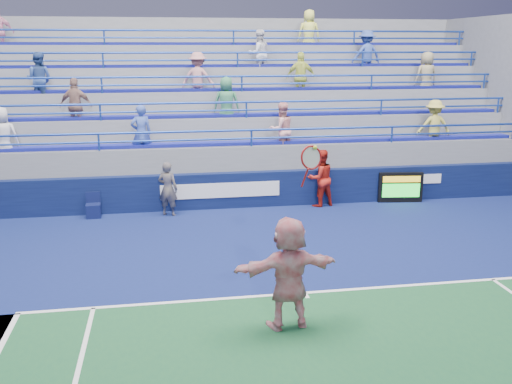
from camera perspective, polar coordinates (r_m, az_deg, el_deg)
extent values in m
plane|color=#333538|center=(11.62, 4.88, -10.11)|extent=(120.00, 120.00, 0.00)
cube|color=#101D53|center=(13.60, 2.58, -6.31)|extent=(18.00, 8.40, 0.02)
cube|color=white|center=(11.61, 4.89, -10.01)|extent=(11.00, 0.10, 0.01)
cube|color=white|center=(11.53, 5.01, -10.22)|extent=(0.08, 0.30, 0.01)
cube|color=#091136|center=(17.47, -0.34, 0.27)|extent=(18.00, 0.30, 1.10)
cube|color=white|center=(17.18, -3.55, 0.16)|extent=(3.60, 0.02, 0.45)
cube|color=white|center=(18.82, 15.57, 1.22)|extent=(1.80, 0.02, 0.30)
cube|color=slate|center=(20.32, -1.68, 2.26)|extent=(18.00, 5.60, 1.10)
cube|color=slate|center=(20.24, -1.69, 3.30)|extent=(18.00, 5.60, 1.85)
cube|color=#161C99|center=(17.78, -0.66, 4.95)|extent=(17.40, 0.45, 0.10)
cylinder|color=#1C3E9B|center=(17.32, -0.46, 6.21)|extent=(18.00, 0.07, 0.07)
cube|color=slate|center=(20.66, -1.88, 4.58)|extent=(18.00, 4.60, 2.60)
cube|color=#161C99|center=(18.66, -1.15, 7.72)|extent=(17.40, 0.45, 0.10)
cylinder|color=#1C3E9B|center=(18.21, -0.97, 8.99)|extent=(18.00, 0.07, 0.07)
cube|color=slate|center=(21.09, -2.08, 5.81)|extent=(18.00, 3.60, 3.35)
cube|color=#161C99|center=(19.57, -1.60, 10.24)|extent=(17.40, 0.45, 0.10)
cylinder|color=#1C3E9B|center=(19.15, -1.43, 11.49)|extent=(18.00, 0.07, 0.07)
cube|color=slate|center=(21.53, -2.26, 7.00)|extent=(18.00, 2.60, 4.10)
cube|color=#161C99|center=(20.52, -2.01, 12.52)|extent=(17.40, 0.45, 0.10)
cylinder|color=#1C3E9B|center=(20.12, -1.86, 13.77)|extent=(18.00, 0.07, 0.07)
cube|color=slate|center=(21.98, -2.44, 8.13)|extent=(18.00, 1.60, 4.85)
cube|color=#161C99|center=(21.50, -2.39, 14.60)|extent=(17.40, 0.45, 0.10)
cylinder|color=#1C3E9B|center=(21.11, -2.26, 15.83)|extent=(18.00, 0.07, 0.07)
imported|color=#946E63|center=(18.59, -17.56, 8.22)|extent=(1.05, 0.58, 1.70)
imported|color=#304D90|center=(19.72, -20.85, 10.46)|extent=(0.97, 0.84, 1.70)
imported|color=pink|center=(17.91, 2.56, 6.24)|extent=(0.97, 0.84, 1.70)
imported|color=white|center=(20.64, 0.28, 13.59)|extent=(0.95, 0.81, 1.70)
imported|color=tan|center=(19.40, -5.82, 11.26)|extent=(1.23, 0.91, 1.70)
imported|color=#FAFE62|center=(22.06, 5.32, 15.53)|extent=(0.89, 0.63, 1.70)
imported|color=#3854AA|center=(21.67, 10.98, 13.38)|extent=(1.18, 0.78, 1.70)
imported|color=#387B52|center=(18.54, -2.96, 8.85)|extent=(0.90, 0.66, 1.70)
imported|color=silver|center=(18.08, -23.97, 5.10)|extent=(0.86, 0.59, 1.70)
imported|color=#C6BC4D|center=(19.61, 17.36, 6.31)|extent=(1.17, 0.76, 1.70)
imported|color=tan|center=(21.52, 16.66, 11.04)|extent=(0.87, 0.61, 1.70)
imported|color=#D5E157|center=(19.95, 4.52, 11.37)|extent=(1.04, 0.54, 1.70)
imported|color=#3851AA|center=(17.52, -11.40, 5.79)|extent=(0.68, 0.52, 1.70)
cube|color=black|center=(18.55, 14.24, 0.44)|extent=(1.40, 0.32, 0.97)
cube|color=gold|center=(18.41, 14.40, 1.25)|extent=(1.19, 0.02, 0.19)
cube|color=#19E533|center=(18.49, 14.33, 0.15)|extent=(1.19, 0.02, 0.43)
cube|color=#0C133D|center=(17.09, -15.93, -1.82)|extent=(0.43, 0.43, 0.41)
cube|color=#0C133D|center=(17.17, -15.95, -0.49)|extent=(0.41, 0.07, 0.32)
imported|color=white|center=(9.95, 3.30, -8.10)|extent=(1.93, 0.82, 2.02)
torus|color=maroon|center=(9.45, 5.54, 3.45)|extent=(0.42, 0.24, 0.41)
cylinder|color=maroon|center=(9.49, 4.91, 1.44)|extent=(0.09, 0.23, 0.37)
sphere|color=#CFDF33|center=(9.38, 5.95, 4.45)|extent=(0.07, 0.07, 0.07)
imported|color=#15183A|center=(16.68, -8.81, 0.31)|extent=(0.69, 0.59, 1.61)
imported|color=#B21E14|center=(17.58, 6.46, 1.38)|extent=(1.01, 0.88, 1.77)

